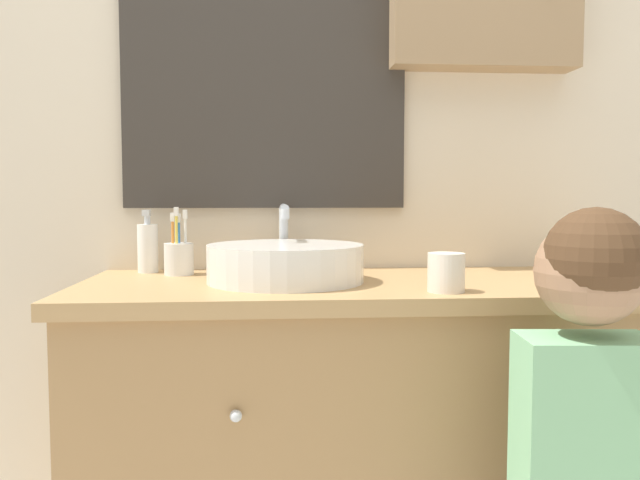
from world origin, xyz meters
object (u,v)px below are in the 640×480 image
(child_figure, at_px, (585,438))
(drinking_cup, at_px, (446,272))
(sink_basin, at_px, (286,262))
(toothbrush_holder, at_px, (179,257))
(soap_dispenser, at_px, (148,247))

(child_figure, height_order, drinking_cup, child_figure)
(child_figure, bearing_deg, drinking_cup, 122.27)
(sink_basin, xyz_separation_m, toothbrush_holder, (-0.27, 0.15, -0.00))
(sink_basin, relative_size, drinking_cup, 5.08)
(soap_dispenser, bearing_deg, toothbrush_holder, -32.57)
(sink_basin, bearing_deg, child_figure, -42.16)
(toothbrush_holder, relative_size, drinking_cup, 2.12)
(sink_basin, bearing_deg, toothbrush_holder, 151.10)
(soap_dispenser, distance_m, drinking_cup, 0.78)
(sink_basin, relative_size, soap_dispenser, 2.51)
(drinking_cup, bearing_deg, child_figure, -57.73)
(toothbrush_holder, xyz_separation_m, drinking_cup, (0.59, -0.33, -0.01))
(child_figure, bearing_deg, sink_basin, 137.84)
(toothbrush_holder, relative_size, child_figure, 0.18)
(toothbrush_holder, distance_m, soap_dispenser, 0.11)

